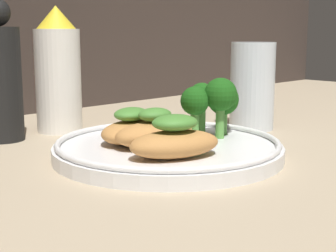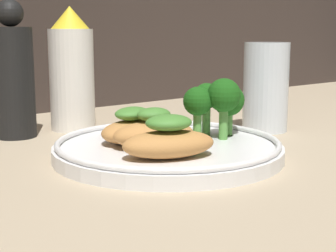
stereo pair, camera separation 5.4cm
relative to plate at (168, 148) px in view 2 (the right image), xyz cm
name	(u,v)px [view 2 (the right image)]	position (x,y,z in cm)	size (l,w,h in cm)	color
ground_plane	(168,162)	(0.00, 0.00, -1.49)	(180.00, 180.00, 1.00)	tan
plate	(168,148)	(0.00, 0.00, 0.00)	(24.38, 24.38, 2.00)	white
grilled_meat_front	(169,140)	(-3.54, -4.45, 2.08)	(10.23, 7.81, 4.15)	#BC7F42
grilled_meat_middle	(156,133)	(-1.89, -0.44, 2.00)	(9.74, 7.09, 4.15)	#BC7F42
grilled_meat_back	(133,128)	(-2.23, 3.30, 1.94)	(9.20, 7.42, 3.87)	#BC7F42
broccoli_bunch	(217,100)	(6.60, -0.65, 4.69)	(7.73, 6.13, 6.80)	#569942
sauce_bottle	(70,72)	(-0.21, 20.53, 6.91)	(5.98, 5.98, 16.52)	white
pepper_grinder	(13,77)	(-8.17, 20.53, 6.68)	(5.12, 5.12, 17.09)	black
drinking_glass	(266,87)	(19.61, 3.41, 4.91)	(6.01, 6.01, 11.81)	silver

